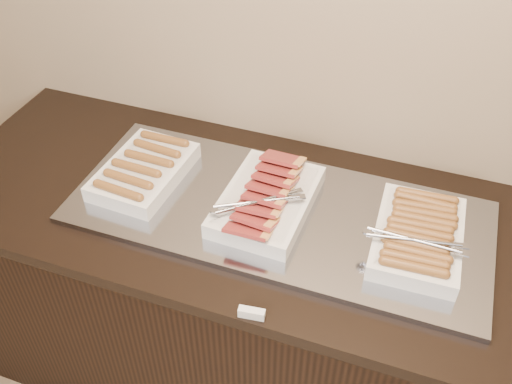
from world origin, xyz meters
TOP-DOWN VIEW (x-y plane):
  - counter at (0.00, 2.13)m, footprint 2.06×0.76m
  - warming_tray at (0.03, 2.13)m, footprint 1.20×0.50m
  - dish_left at (-0.40, 2.13)m, footprint 0.24×0.34m
  - dish_center at (-0.01, 2.13)m, footprint 0.26×0.38m
  - dish_right at (0.42, 2.13)m, footprint 0.26×0.35m
  - label_holder at (0.08, 1.77)m, footprint 0.07×0.03m

SIDE VIEW (x-z plane):
  - counter at x=0.00m, z-range 0.00..0.90m
  - warming_tray at x=0.03m, z-range 0.90..0.92m
  - label_holder at x=0.08m, z-range 0.90..0.93m
  - dish_left at x=-0.40m, z-range 0.91..0.98m
  - dish_center at x=-0.01m, z-range 0.91..1.00m
  - dish_right at x=0.42m, z-range 0.92..1.00m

